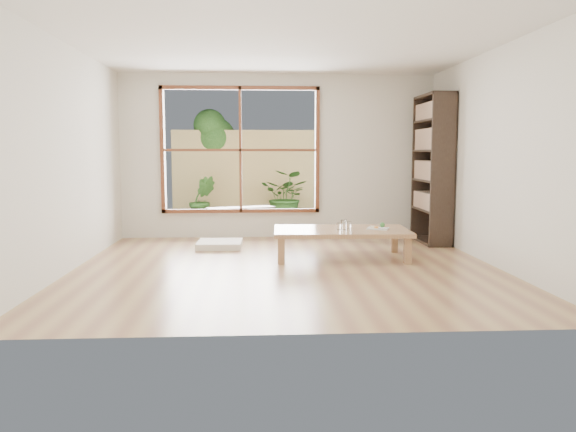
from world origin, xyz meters
name	(u,v)px	position (x,y,z in m)	size (l,w,h in m)	color
ground	(286,267)	(0.00, 0.00, 0.00)	(5.00, 5.00, 0.00)	tan
low_table	(341,232)	(0.74, 0.55, 0.33)	(1.77, 1.04, 0.38)	#9E764C
floor_cushion	(220,244)	(-0.89, 1.45, 0.05)	(0.63, 0.63, 0.09)	white
bookshelf	(433,169)	(2.30, 1.75, 1.11)	(0.36, 1.00, 2.22)	#32251C
glass_tall	(344,225)	(0.75, 0.39, 0.45)	(0.08, 0.08, 0.14)	silver
glass_mid	(344,225)	(0.77, 0.53, 0.43)	(0.08, 0.08, 0.11)	silver
glass_short	(349,225)	(0.85, 0.64, 0.42)	(0.07, 0.07, 0.09)	silver
glass_small	(339,226)	(0.71, 0.53, 0.42)	(0.07, 0.07, 0.08)	silver
food_tray	(379,227)	(1.23, 0.53, 0.40)	(0.31, 0.27, 0.08)	white
deck	(243,228)	(-0.60, 3.56, 0.00)	(2.80, 2.00, 0.05)	#3B332B
garden_bench	(241,210)	(-0.63, 3.34, 0.34)	(1.23, 0.72, 0.37)	#32251C
bamboo_fence	(244,176)	(-0.60, 4.56, 0.90)	(2.80, 0.06, 1.80)	tan
shrub_right	(287,196)	(0.23, 4.18, 0.53)	(0.90, 0.78, 1.00)	#356425
shrub_left	(202,200)	(-1.38, 4.08, 0.47)	(0.49, 0.40, 0.90)	#356425
garden_tree	(210,139)	(-1.28, 4.86, 1.63)	(1.04, 0.85, 2.22)	#4C3D2D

